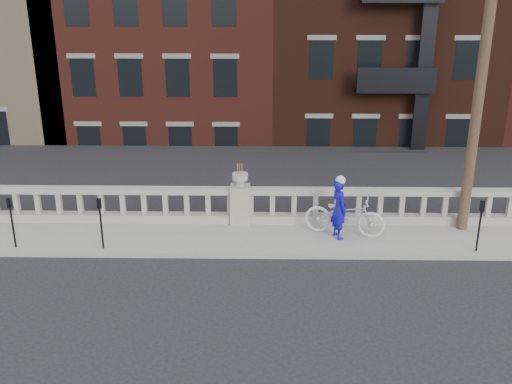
% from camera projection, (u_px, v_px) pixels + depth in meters
% --- Properties ---
extents(ground, '(120.00, 120.00, 0.00)m').
position_uv_depth(ground, '(233.00, 297.00, 12.67)').
color(ground, black).
rests_on(ground, ground).
extents(sidewalk, '(32.00, 2.20, 0.15)m').
position_uv_depth(sidewalk, '(239.00, 238.00, 15.47)').
color(sidewalk, gray).
rests_on(sidewalk, ground).
extents(balustrade, '(28.00, 0.34, 1.03)m').
position_uv_depth(balustrade, '(240.00, 206.00, 16.18)').
color(balustrade, gray).
rests_on(balustrade, sidewalk).
extents(planter_pedestal, '(0.55, 0.55, 1.76)m').
position_uv_depth(planter_pedestal, '(240.00, 200.00, 16.12)').
color(planter_pedestal, gray).
rests_on(planter_pedestal, sidewalk).
extents(lower_level, '(80.00, 44.00, 20.80)m').
position_uv_depth(lower_level, '(263.00, 59.00, 33.50)').
color(lower_level, '#605E59').
rests_on(lower_level, ground).
extents(utility_pole, '(1.60, 0.28, 10.00)m').
position_uv_depth(utility_pole, '(486.00, 41.00, 14.22)').
color(utility_pole, '#422D1E').
rests_on(utility_pole, sidewalk).
extents(parking_meter_a, '(0.10, 0.09, 1.36)m').
position_uv_depth(parking_meter_a, '(11.00, 217.00, 14.45)').
color(parking_meter_a, black).
rests_on(parking_meter_a, sidewalk).
extents(parking_meter_b, '(0.10, 0.09, 1.36)m').
position_uv_depth(parking_meter_b, '(100.00, 218.00, 14.42)').
color(parking_meter_b, black).
rests_on(parking_meter_b, sidewalk).
extents(parking_meter_c, '(0.10, 0.09, 1.36)m').
position_uv_depth(parking_meter_c, '(480.00, 220.00, 14.27)').
color(parking_meter_c, black).
rests_on(parking_meter_c, sidewalk).
extents(bicycle, '(2.29, 1.32, 1.14)m').
position_uv_depth(bicycle, '(345.00, 215.00, 15.35)').
color(bicycle, silver).
rests_on(bicycle, sidewalk).
extents(cyclist, '(0.56, 0.69, 1.63)m').
position_uv_depth(cyclist, '(339.00, 209.00, 15.08)').
color(cyclist, '#120BA9').
rests_on(cyclist, sidewalk).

